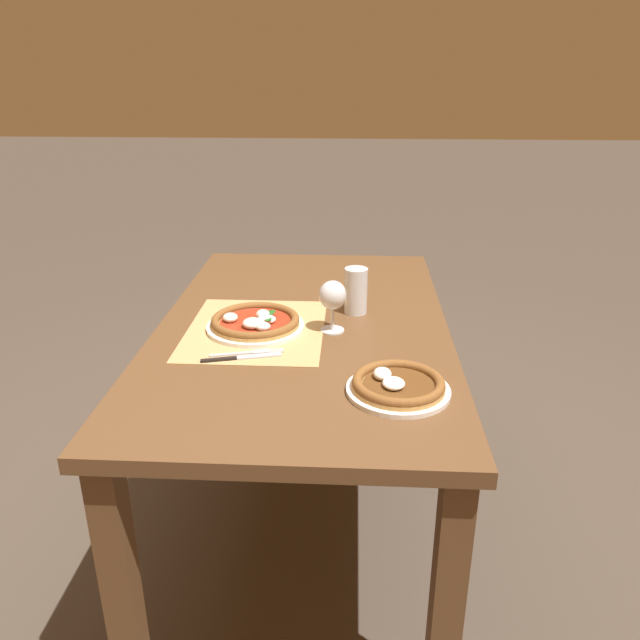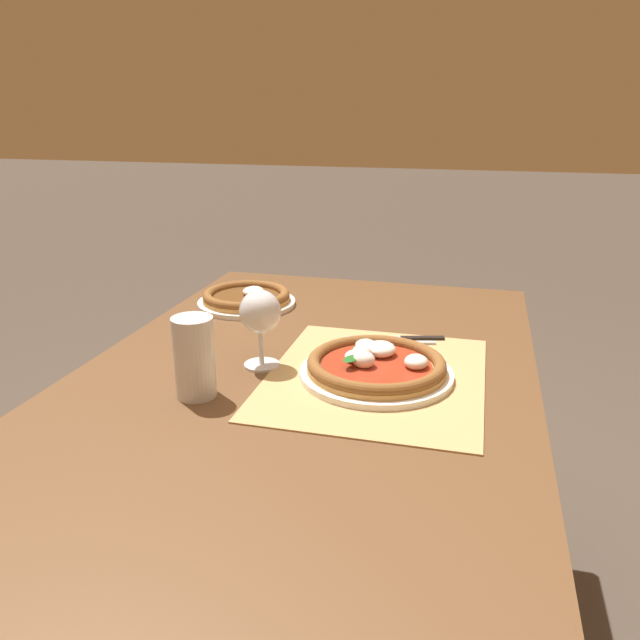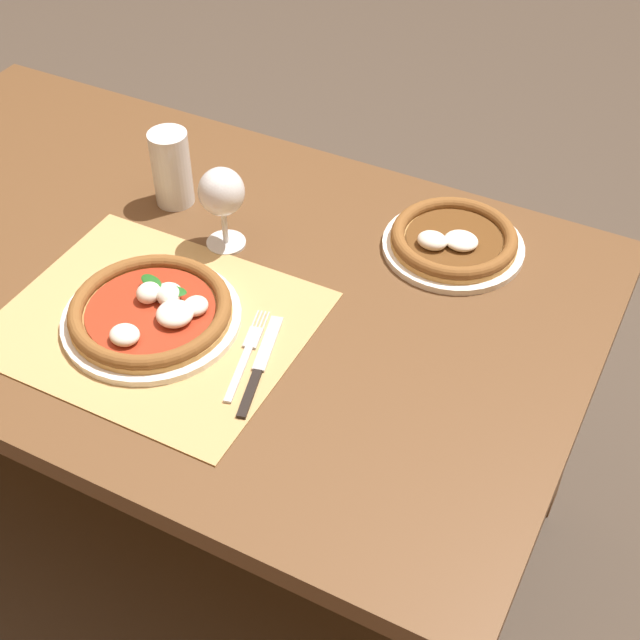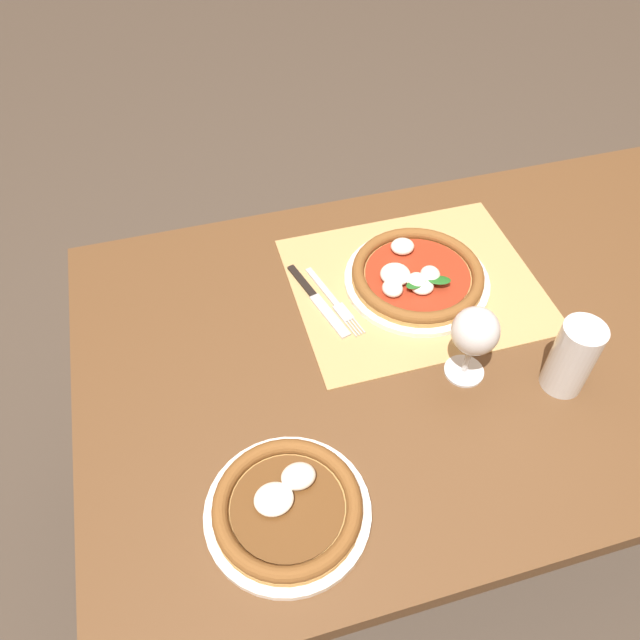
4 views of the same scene
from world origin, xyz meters
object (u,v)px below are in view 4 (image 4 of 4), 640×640
(pint_glass, at_px, (572,358))
(fork, at_px, (334,301))
(pizza_far, at_px, (287,507))
(wine_glass, at_px, (475,334))
(pizza_near, at_px, (416,276))
(knife, at_px, (317,300))

(pint_glass, height_order, fork, pint_glass)
(pizza_far, xyz_separation_m, pint_glass, (-0.51, -0.10, 0.05))
(pizza_far, xyz_separation_m, fork, (-0.19, -0.39, -0.01))
(wine_glass, bearing_deg, pizza_far, 25.00)
(pizza_far, bearing_deg, pizza_near, -132.29)
(pint_glass, relative_size, knife, 0.68)
(pizza_far, distance_m, wine_glass, 0.41)
(wine_glass, xyz_separation_m, knife, (0.20, -0.23, -0.10))
(fork, height_order, knife, knife)
(pizza_near, xyz_separation_m, wine_glass, (-0.00, 0.23, 0.08))
(pizza_far, bearing_deg, wine_glass, -155.00)
(wine_glass, distance_m, knife, 0.33)
(pizza_far, height_order, knife, pizza_far)
(pizza_far, xyz_separation_m, knife, (-0.16, -0.40, -0.01))
(pizza_near, bearing_deg, pizza_far, 47.71)
(pizza_near, relative_size, pint_glass, 1.99)
(pizza_near, distance_m, knife, 0.20)
(pint_glass, bearing_deg, knife, -40.11)
(fork, bearing_deg, pizza_far, 64.32)
(knife, bearing_deg, wine_glass, 131.23)
(pint_glass, bearing_deg, fork, -41.61)
(pizza_near, distance_m, pizza_far, 0.53)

